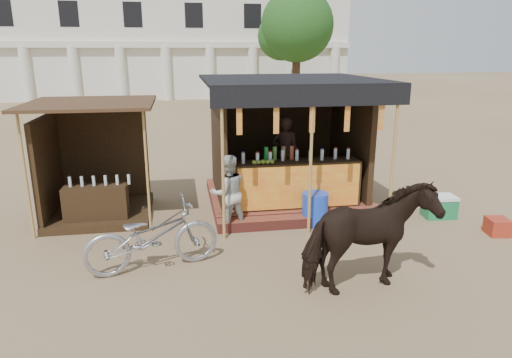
{
  "coord_description": "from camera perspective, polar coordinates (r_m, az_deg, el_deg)",
  "views": [
    {
      "loc": [
        -1.33,
        -6.2,
        3.34
      ],
      "look_at": [
        0.0,
        1.6,
        1.1
      ],
      "focal_mm": 32.0,
      "sensor_mm": 36.0,
      "label": 1
    }
  ],
  "objects": [
    {
      "name": "motorbike",
      "position": [
        7.33,
        -12.85,
        -7.0
      ],
      "size": [
        2.2,
        1.19,
        1.1
      ],
      "primitive_type": "imported",
      "rotation": [
        0.0,
        0.0,
        1.8
      ],
      "color": "#9D9DA6",
      "rests_on": "ground"
    },
    {
      "name": "main_stall",
      "position": [
        10.11,
        3.92,
        2.54
      ],
      "size": [
        3.6,
        3.61,
        2.78
      ],
      "color": "brown",
      "rests_on": "ground"
    },
    {
      "name": "background_building",
      "position": [
        36.16,
        -11.2,
        16.53
      ],
      "size": [
        26.0,
        7.45,
        8.18
      ],
      "color": "silver",
      "rests_on": "ground"
    },
    {
      "name": "cooler",
      "position": [
        10.17,
        21.92,
        -3.19
      ],
      "size": [
        0.68,
        0.5,
        0.46
      ],
      "color": "#1B7943",
      "rests_on": "ground"
    },
    {
      "name": "ground",
      "position": [
        7.17,
        2.2,
        -11.97
      ],
      "size": [
        120.0,
        120.0,
        0.0
      ],
      "primitive_type": "plane",
      "color": "#846B4C",
      "rests_on": "ground"
    },
    {
      "name": "tree",
      "position": [
        29.26,
        4.7,
        18.28
      ],
      "size": [
        4.5,
        4.4,
        7.0
      ],
      "color": "#382314",
      "rests_on": "ground"
    },
    {
      "name": "bystander",
      "position": [
        8.65,
        -3.5,
        -1.75
      ],
      "size": [
        0.83,
        0.71,
        1.47
      ],
      "primitive_type": "imported",
      "rotation": [
        0.0,
        0.0,
        3.38
      ],
      "color": "#B8B9B2",
      "rests_on": "ground"
    },
    {
      "name": "cow",
      "position": [
        6.63,
        13.95,
        -7.24
      ],
      "size": [
        2.04,
        1.25,
        1.6
      ],
      "primitive_type": "imported",
      "rotation": [
        0.0,
        0.0,
        1.79
      ],
      "color": "black",
      "rests_on": "ground"
    },
    {
      "name": "red_crate",
      "position": [
        9.71,
        27.94,
        -5.27
      ],
      "size": [
        0.43,
        0.46,
        0.31
      ],
      "primitive_type": "cube",
      "rotation": [
        0.0,
        0.0,
        -0.17
      ],
      "color": "maroon",
      "rests_on": "ground"
    },
    {
      "name": "secondary_stall",
      "position": [
        9.94,
        -20.0,
        0.31
      ],
      "size": [
        2.4,
        2.4,
        2.38
      ],
      "color": "#322212",
      "rests_on": "ground"
    },
    {
      "name": "blue_barrel",
      "position": [
        9.12,
        7.38,
        -3.69
      ],
      "size": [
        0.52,
        0.52,
        0.64
      ],
      "primitive_type": "cylinder",
      "rotation": [
        0.0,
        0.0,
        0.01
      ],
      "color": "blue",
      "rests_on": "ground"
    }
  ]
}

